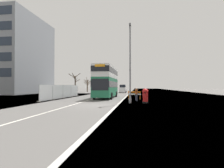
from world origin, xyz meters
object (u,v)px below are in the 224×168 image
Objects in this scene: lamppost_foreground at (130,65)px; car_oncoming_near at (99,89)px; double_decker_bus at (106,82)px; car_receding_mid at (123,89)px; red_pillar_postbox at (145,95)px; roadworks_barrier at (134,94)px; pedestrian_at_kerb at (136,94)px.

lamppost_foreground is 1.95× the size of car_oncoming_near.
car_receding_mid is at bearing 88.12° from double_decker_bus.
car_oncoming_near is (-8.97, 24.54, -3.13)m from lamppost_foreground.
double_decker_bus is 1.19× the size of lamppost_foreground.
red_pillar_postbox is (5.81, -8.17, -1.75)m from double_decker_bus.
roadworks_barrier is (0.39, 5.67, -3.47)m from lamppost_foreground.
double_decker_bus is 2.37× the size of car_receding_mid.
pedestrian_at_kerb is at bearing 77.79° from lamppost_foreground.
red_pillar_postbox is 26.61m from car_oncoming_near.
car_oncoming_near is at bearing 106.62° from double_decker_bus.
car_receding_mid is (5.62, 7.55, 0.02)m from car_oncoming_near.
double_decker_bus is at bearing 116.40° from lamppost_foreground.
roadworks_barrier is at bearing 96.63° from pedestrian_at_kerb.
roadworks_barrier is at bearing -30.36° from double_decker_bus.
double_decker_bus reaches higher than red_pillar_postbox.
car_receding_mid is at bearing 98.06° from roadworks_barrier.
pedestrian_at_kerb is (-0.99, 3.00, -0.05)m from red_pillar_postbox.
red_pillar_postbox is 3.16m from pedestrian_at_kerb.
pedestrian_at_kerb is (0.29, -2.52, 0.10)m from roadworks_barrier.
red_pillar_postbox is 0.37× the size of car_receding_mid.
red_pillar_postbox is 5.67m from roadworks_barrier.
roadworks_barrier is at bearing -81.94° from car_receding_mid.
lamppost_foreground reaches higher than roadworks_barrier.
pedestrian_at_kerb is at bearing -82.07° from car_receding_mid.
roadworks_barrier is 0.40× the size of car_oncoming_near.
red_pillar_postbox is at bearing 5.15° from lamppost_foreground.
double_decker_bus is 5.80× the size of roadworks_barrier.
pedestrian_at_kerb is at bearing -47.04° from double_decker_bus.
lamppost_foreground reaches higher than double_decker_bus.
lamppost_foreground is at bearing -84.04° from car_receding_mid.
red_pillar_postbox is 0.97× the size of pedestrian_at_kerb.
roadworks_barrier is at bearing 86.08° from lamppost_foreground.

